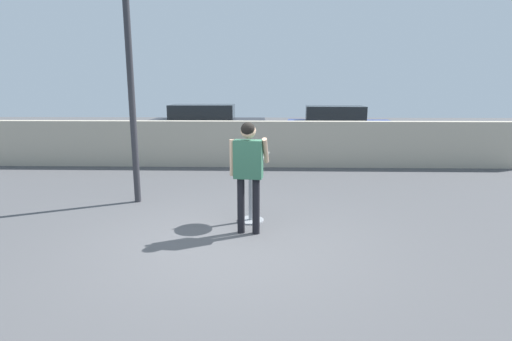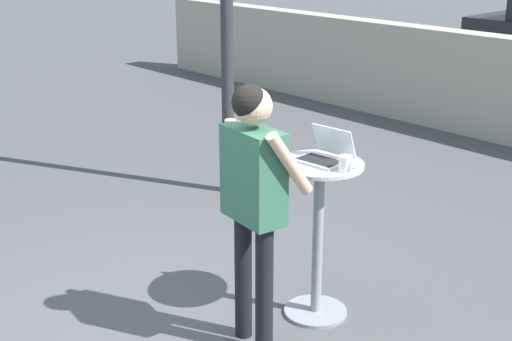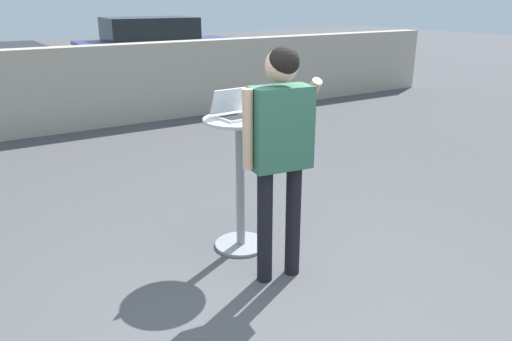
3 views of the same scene
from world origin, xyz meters
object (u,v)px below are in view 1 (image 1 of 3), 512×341
Objects in this scene: standing_person at (248,164)px; street_lamp at (128,33)px; laptop at (250,152)px; parked_car_further_down at (338,125)px; parked_car_near_street at (207,124)px; coffee_mug at (264,153)px; cafe_table at (251,183)px.

street_lamp is at bearing 143.35° from standing_person.
laptop is 9.81m from parked_car_further_down.
parked_car_further_down is at bearing 57.73° from street_lamp.
parked_car_near_street is at bearing 102.85° from laptop.
standing_person is at bearing -77.98° from parked_car_near_street.
coffee_mug is at bearing 67.06° from standing_person.
street_lamp is (-2.21, 1.65, 2.04)m from standing_person.
street_lamp is (-0.17, -7.93, 2.32)m from parked_car_near_street.
laptop reaches higher than coffee_mug.
coffee_mug is 0.07× the size of standing_person.
laptop is 0.08× the size of parked_car_further_down.
standing_person is 10.39m from parked_car_further_down.
cafe_table is at bearing -107.81° from parked_car_further_down.
street_lamp reaches higher than laptop.
parked_car_further_down is at bearing 73.08° from standing_person.
parked_car_near_street is 1.05× the size of parked_car_further_down.
laptop is (-0.00, 0.05, 0.49)m from cafe_table.
cafe_table is at bearing -26.04° from street_lamp.
parked_car_further_down is at bearing 72.08° from laptop.
parked_car_further_down is (3.02, 9.94, -0.32)m from standing_person.
cafe_table is 0.22× the size of street_lamp.
parked_car_near_street is at bearing 104.12° from coffee_mug.
cafe_table is 3.49m from street_lamp.
laptop is 9.21m from parked_car_near_street.
standing_person reaches higher than cafe_table.
coffee_mug is at bearing -106.56° from parked_car_further_down.
cafe_table is 0.70m from standing_person.
coffee_mug is 3.33m from street_lamp.
standing_person reaches higher than coffee_mug.
laptop is at bearing 89.36° from standing_person.
parked_car_near_street is 5.08m from parked_car_further_down.
standing_person is 0.40× the size of parked_car_further_down.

